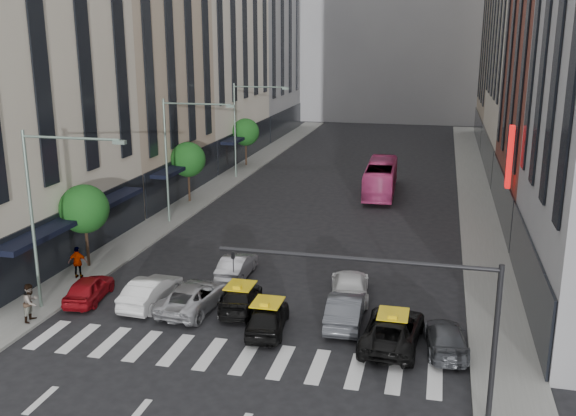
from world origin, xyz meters
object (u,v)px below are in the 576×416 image
Objects in this scene: streetlamp_far at (244,118)px; taxi_left at (240,298)px; streetlamp_mid at (178,145)px; taxi_center at (268,317)px; streetlamp_near at (47,198)px; car_red at (89,288)px; bus at (381,178)px; pedestrian_far at (78,262)px; pedestrian_near at (31,302)px; car_white_front at (151,291)px.

streetlamp_far is 31.41m from taxi_left.
streetlamp_mid is 19.84m from taxi_center.
streetlamp_far is 33.96m from taxi_center.
car_red is (0.86, 1.58, -5.23)m from streetlamp_near.
pedestrian_far is (-14.65, -24.69, -0.37)m from bus.
car_red is 8.09m from taxi_left.
car_red is (0.86, -14.42, -5.23)m from streetlamp_mid.
streetlamp_mid is (0.00, 16.00, 0.00)m from streetlamp_near.
pedestrian_near is at bearing 87.12° from pedestrian_far.
pedestrian_far is at bearing 6.55° from pedestrian_near.
streetlamp_far is 30.88m from car_white_front.
bus is 5.63× the size of pedestrian_far.
bus reaches higher than car_red.
streetlamp_far is at bearing -78.87° from car_white_front.
streetlamp_near is 4.90× the size of pedestrian_far.
car_red is 2.09× the size of pedestrian_near.
bus is at bearing -26.81° from pedestrian_near.
taxi_left is at bearing 78.53° from bus.
taxi_center is 2.24× the size of pedestrian_near.
pedestrian_near reaches higher than car_white_front.
streetlamp_near is 1.00× the size of streetlamp_mid.
streetlamp_mid is 1.00× the size of streetlamp_far.
taxi_left is 26.80m from bus.
streetlamp_far is at bearing -3.03° from pedestrian_near.
streetlamp_far is at bearing -81.17° from taxi_left.
taxi_left is 2.38× the size of pedestrian_far.
pedestrian_near is 5.71m from pedestrian_far.
pedestrian_far is at bearing 57.50° from bus.
taxi_left is (8.91, -29.66, -5.27)m from streetlamp_far.
streetlamp_mid is at bearing -70.16° from car_white_front.
pedestrian_far reaches higher than taxi_left.
car_white_front is at bearing -55.79° from pedestrian_near.
car_white_front is at bearing -81.96° from streetlamp_far.
streetlamp_far is 2.06× the size of taxi_left.
car_red reaches higher than taxi_left.
bus is at bearing -105.68° from car_white_front.
streetlamp_far is 28.38m from pedestrian_far.
bus is at bearing 43.59° from streetlamp_mid.
pedestrian_far is at bearing -18.83° from car_white_front.
taxi_center is at bearing 150.75° from pedestrian_far.
streetlamp_far is at bearing -104.40° from pedestrian_far.
streetlamp_mid reaches higher than taxi_left.
streetlamp_far is at bearing 90.00° from streetlamp_mid.
car_red is 2.15× the size of pedestrian_far.
taxi_center is (10.90, -31.74, -5.18)m from streetlamp_far.
pedestrian_near is (-1.22, -3.16, 0.42)m from car_red.
streetlamp_near is at bearing 53.63° from car_red.
taxi_center is at bearing 164.70° from car_red.
streetlamp_mid is 15.37m from car_red.
car_white_front is 28.43m from bus.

